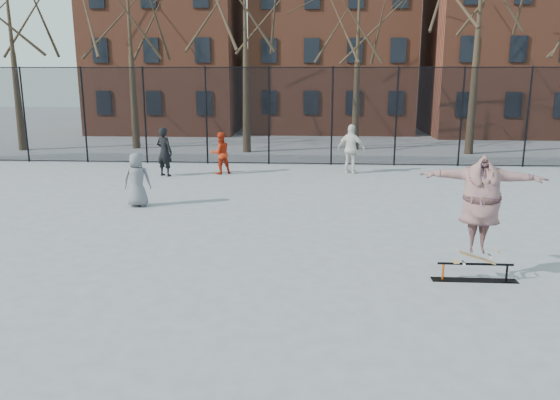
# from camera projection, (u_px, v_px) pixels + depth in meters

# --- Properties ---
(ground) EXTENTS (100.00, 100.00, 0.00)m
(ground) POSITION_uv_depth(u_px,v_px,m) (285.00, 279.00, 10.19)
(ground) COLOR slate
(skate_rail) EXTENTS (1.56, 0.24, 0.34)m
(skate_rail) POSITION_uv_depth(u_px,v_px,m) (475.00, 274.00, 10.09)
(skate_rail) COLOR black
(skate_rail) RESTS_ON ground
(skateboard) EXTENTS (0.75, 0.18, 0.09)m
(skateboard) POSITION_uv_depth(u_px,v_px,m) (476.00, 261.00, 10.03)
(skateboard) COLOR olive
(skateboard) RESTS_ON skate_rail
(skater) EXTENTS (2.26, 0.94, 1.78)m
(skater) POSITION_uv_depth(u_px,v_px,m) (480.00, 211.00, 9.81)
(skater) COLOR #6E378B
(skater) RESTS_ON skateboard
(bystander_grey) EXTENTS (0.84, 0.62, 1.56)m
(bystander_grey) POSITION_uv_depth(u_px,v_px,m) (137.00, 180.00, 15.54)
(bystander_grey) COLOR slate
(bystander_grey) RESTS_ON ground
(bystander_black) EXTENTS (0.78, 0.66, 1.80)m
(bystander_black) POSITION_uv_depth(u_px,v_px,m) (164.00, 152.00, 20.13)
(bystander_black) COLOR black
(bystander_black) RESTS_ON ground
(bystander_red) EXTENTS (0.96, 0.90, 1.58)m
(bystander_red) POSITION_uv_depth(u_px,v_px,m) (220.00, 153.00, 20.57)
(bystander_red) COLOR #B82A10
(bystander_red) RESTS_ON ground
(bystander_white) EXTENTS (1.18, 0.84, 1.86)m
(bystander_white) POSITION_uv_depth(u_px,v_px,m) (351.00, 149.00, 20.65)
(bystander_white) COLOR silver
(bystander_white) RESTS_ON ground
(fence) EXTENTS (34.03, 0.07, 4.00)m
(fence) POSITION_uv_depth(u_px,v_px,m) (302.00, 115.00, 22.35)
(fence) COLOR black
(fence) RESTS_ON ground
(rowhouses) EXTENTS (29.00, 7.00, 13.00)m
(rowhouses) POSITION_uv_depth(u_px,v_px,m) (320.00, 34.00, 34.01)
(rowhouses) COLOR brown
(rowhouses) RESTS_ON ground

